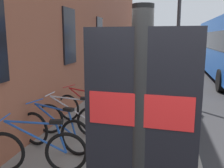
# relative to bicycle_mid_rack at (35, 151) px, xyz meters

# --- Properties ---
(ground) EXTENTS (60.00, 60.00, 0.00)m
(ground) POSITION_rel_bicycle_mid_rack_xyz_m (3.98, -3.78, -0.51)
(ground) COLOR #2D2D30
(sidewalk_pavement) EXTENTS (24.00, 3.50, 0.12)m
(sidewalk_pavement) POSITION_rel_bicycle_mid_rack_xyz_m (5.98, -1.03, -0.45)
(sidewalk_pavement) COLOR gray
(sidewalk_pavement) RESTS_ON ground
(bicycle_mid_rack) EXTENTS (0.53, 1.75, 0.97)m
(bicycle_mid_rack) POSITION_rel_bicycle_mid_rack_xyz_m (0.00, 0.00, 0.00)
(bicycle_mid_rack) COLOR black
(bicycle_mid_rack) RESTS_ON sidewalk_pavement
(bicycle_far_end) EXTENTS (0.61, 1.73, 0.97)m
(bicycle_far_end) POSITION_rel_bicycle_mid_rack_xyz_m (0.87, 0.06, 0.00)
(bicycle_far_end) COLOR black
(bicycle_far_end) RESTS_ON sidewalk_pavement
(bicycle_nearest_sign) EXTENTS (0.48, 1.77, 0.97)m
(bicycle_nearest_sign) POSITION_rel_bicycle_mid_rack_xyz_m (1.66, 0.03, 0.00)
(bicycle_nearest_sign) COLOR black
(bicycle_nearest_sign) RESTS_ON sidewalk_pavement
(bicycle_leaning_wall) EXTENTS (0.67, 1.70, 0.97)m
(bicycle_leaning_wall) POSITION_rel_bicycle_mid_rack_xyz_m (2.51, -0.03, 0.00)
(bicycle_leaning_wall) COLOR black
(bicycle_leaning_wall) RESTS_ON sidewalk_pavement
(transit_info_sign) EXTENTS (0.13, 0.55, 2.40)m
(transit_info_sign) POSITION_rel_bicycle_mid_rack_xyz_m (-2.35, -1.94, 1.21)
(transit_info_sign) COLOR black
(transit_info_sign) RESTS_ON sidewalk_pavement
(pedestrian_by_facade) EXTENTS (0.42, 0.63, 1.77)m
(pedestrian_by_facade) POSITION_rel_bicycle_mid_rack_xyz_m (-0.48, -1.77, 0.69)
(pedestrian_by_facade) COLOR #B2A599
(pedestrian_by_facade) RESTS_ON sidewalk_pavement
(pedestrian_near_bus) EXTENTS (0.46, 0.49, 1.56)m
(pedestrian_near_bus) POSITION_rel_bicycle_mid_rack_xyz_m (4.80, -2.37, 0.56)
(pedestrian_near_bus) COLOR #723F72
(pedestrian_near_bus) RESTS_ON sidewalk_pavement
(street_lamp) EXTENTS (0.28, 0.28, 5.38)m
(street_lamp) POSITION_rel_bicycle_mid_rack_xyz_m (5.48, -2.48, 2.78)
(street_lamp) COLOR #333338
(street_lamp) RESTS_ON sidewalk_pavement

